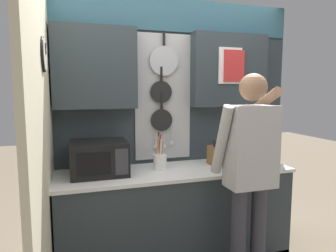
{
  "coord_description": "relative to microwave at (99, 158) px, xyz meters",
  "views": [
    {
      "loc": [
        -0.87,
        -2.55,
        1.61
      ],
      "look_at": [
        -0.01,
        0.21,
        1.26
      ],
      "focal_mm": 32.0,
      "sensor_mm": 36.0,
      "label": 1
    }
  ],
  "objects": [
    {
      "name": "microwave",
      "position": [
        0.0,
        0.0,
        0.0
      ],
      "size": [
        0.48,
        0.4,
        0.29
      ],
      "color": "black",
      "rests_on": "base_cabinet_counter"
    },
    {
      "name": "back_wall_unit",
      "position": [
        0.69,
        0.24,
        0.48
      ],
      "size": [
        2.71,
        0.23,
        2.49
      ],
      "color": "#2D383D",
      "rests_on": "ground_plane"
    },
    {
      "name": "utensil_crock",
      "position": [
        0.55,
        0.0,
        -0.06
      ],
      "size": [
        0.12,
        0.12,
        0.34
      ],
      "color": "white",
      "rests_on": "base_cabinet_counter"
    },
    {
      "name": "knife_block",
      "position": [
        1.11,
        0.0,
        -0.05
      ],
      "size": [
        0.12,
        0.16,
        0.25
      ],
      "color": "brown",
      "rests_on": "base_cabinet_counter"
    },
    {
      "name": "person",
      "position": [
        1.12,
        -0.59,
        0.01
      ],
      "size": [
        0.54,
        0.63,
        1.74
      ],
      "color": "#383842",
      "rests_on": "ground_plane"
    },
    {
      "name": "side_wall",
      "position": [
        -0.4,
        -0.44,
        0.22
      ],
      "size": [
        0.07,
        1.6,
        2.49
      ],
      "color": "beige",
      "rests_on": "ground_plane"
    },
    {
      "name": "base_cabinet_counter",
      "position": [
        0.69,
        -0.05,
        -0.59
      ],
      "size": [
        2.14,
        0.64,
        0.88
      ],
      "color": "#2D383D",
      "rests_on": "ground_plane"
    }
  ]
}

